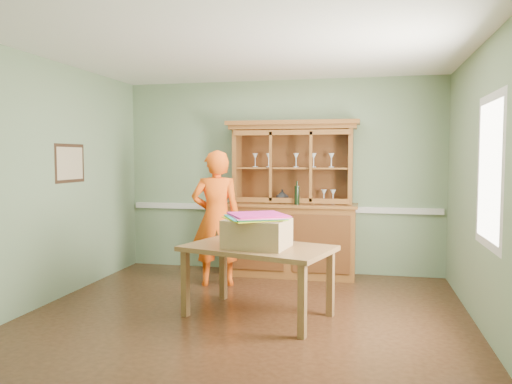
% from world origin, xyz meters
% --- Properties ---
extents(floor, '(4.50, 4.50, 0.00)m').
position_xyz_m(floor, '(0.00, 0.00, 0.00)').
color(floor, '#4C2B18').
rests_on(floor, ground).
extents(ceiling, '(4.50, 4.50, 0.00)m').
position_xyz_m(ceiling, '(0.00, 0.00, 2.70)').
color(ceiling, white).
rests_on(ceiling, wall_back).
extents(wall_back, '(4.50, 0.00, 4.50)m').
position_xyz_m(wall_back, '(0.00, 2.00, 1.35)').
color(wall_back, gray).
rests_on(wall_back, floor).
extents(wall_left, '(0.00, 4.00, 4.00)m').
position_xyz_m(wall_left, '(-2.25, 0.00, 1.35)').
color(wall_left, gray).
rests_on(wall_left, floor).
extents(wall_right, '(0.00, 4.00, 4.00)m').
position_xyz_m(wall_right, '(2.25, 0.00, 1.35)').
color(wall_right, gray).
rests_on(wall_right, floor).
extents(wall_front, '(4.50, 0.00, 4.50)m').
position_xyz_m(wall_front, '(0.00, -2.00, 1.35)').
color(wall_front, gray).
rests_on(wall_front, floor).
extents(chair_rail, '(4.41, 0.05, 0.08)m').
position_xyz_m(chair_rail, '(0.00, 1.98, 0.90)').
color(chair_rail, silver).
rests_on(chair_rail, wall_back).
extents(framed_map, '(0.03, 0.60, 0.46)m').
position_xyz_m(framed_map, '(-2.23, 0.30, 1.55)').
color(framed_map, '#342015').
rests_on(framed_map, wall_left).
extents(window_panel, '(0.03, 0.96, 1.36)m').
position_xyz_m(window_panel, '(2.23, -0.30, 1.50)').
color(window_panel, silver).
rests_on(window_panel, wall_right).
extents(china_hutch, '(1.80, 0.59, 2.11)m').
position_xyz_m(china_hutch, '(0.20, 1.76, 0.74)').
color(china_hutch, brown).
rests_on(china_hutch, floor).
extents(dining_table, '(1.64, 1.24, 0.72)m').
position_xyz_m(dining_table, '(0.12, -0.10, 0.64)').
color(dining_table, brown).
rests_on(dining_table, floor).
extents(cardboard_box, '(0.67, 0.56, 0.28)m').
position_xyz_m(cardboard_box, '(0.13, -0.17, 0.87)').
color(cardboard_box, '#92784B').
rests_on(cardboard_box, dining_table).
extents(kite_stack, '(0.70, 0.70, 0.05)m').
position_xyz_m(kite_stack, '(0.12, -0.17, 1.03)').
color(kite_stack, yellow).
rests_on(kite_stack, cardboard_box).
extents(person, '(0.71, 0.57, 1.71)m').
position_xyz_m(person, '(-0.66, 1.03, 0.85)').
color(person, '#FD5910').
rests_on(person, floor).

